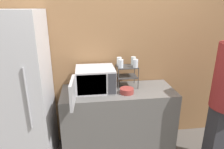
{
  "coord_description": "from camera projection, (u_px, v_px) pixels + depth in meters",
  "views": [
    {
      "loc": [
        -0.4,
        -2.04,
        1.93
      ],
      "look_at": [
        -0.08,
        0.33,
        1.11
      ],
      "focal_mm": 32.0,
      "sensor_mm": 36.0,
      "label": 1
    }
  ],
  "objects": [
    {
      "name": "microwave",
      "position": [
        94.0,
        80.0,
        2.52
      ],
      "size": [
        0.53,
        0.78,
        0.3
      ],
      "color": "#ADADB2",
      "rests_on": "counter"
    },
    {
      "name": "wall_back",
      "position": [
        115.0,
        54.0,
        2.76
      ],
      "size": [
        8.0,
        0.06,
        2.6
      ],
      "color": "olive",
      "rests_on": "ground_plane"
    },
    {
      "name": "bowl",
      "position": [
        127.0,
        91.0,
        2.47
      ],
      "size": [
        0.17,
        0.17,
        0.07
      ],
      "color": "maroon",
      "rests_on": "counter"
    },
    {
      "name": "counter",
      "position": [
        118.0,
        121.0,
        2.72
      ],
      "size": [
        1.46,
        0.6,
        0.91
      ],
      "color": "#595654",
      "rests_on": "ground_plane"
    },
    {
      "name": "dish_rack",
      "position": [
        127.0,
        72.0,
        2.63
      ],
      "size": [
        0.27,
        0.22,
        0.28
      ],
      "color": "#333333",
      "rests_on": "counter"
    },
    {
      "name": "glass_back_right",
      "position": [
        133.0,
        61.0,
        2.66
      ],
      "size": [
        0.06,
        0.06,
        0.11
      ],
      "color": "silver",
      "rests_on": "dish_rack"
    },
    {
      "name": "refrigerator",
      "position": [
        17.0,
        94.0,
        2.35
      ],
      "size": [
        0.73,
        0.73,
        1.9
      ],
      "color": "#B7B7BC",
      "rests_on": "ground_plane"
    },
    {
      "name": "glass_back_left",
      "position": [
        119.0,
        61.0,
        2.63
      ],
      "size": [
        0.06,
        0.06,
        0.11
      ],
      "color": "silver",
      "rests_on": "dish_rack"
    },
    {
      "name": "glass_front_left",
      "position": [
        121.0,
        64.0,
        2.52
      ],
      "size": [
        0.06,
        0.06,
        0.11
      ],
      "color": "silver",
      "rests_on": "dish_rack"
    },
    {
      "name": "glass_front_right",
      "position": [
        136.0,
        63.0,
        2.53
      ],
      "size": [
        0.06,
        0.06,
        0.11
      ],
      "color": "silver",
      "rests_on": "dish_rack"
    }
  ]
}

